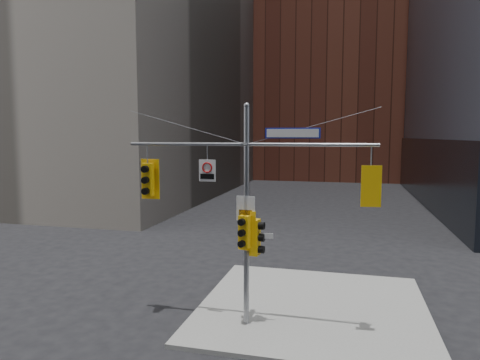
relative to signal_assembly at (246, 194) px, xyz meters
The scene contains 13 objects.
ground 4.85m from the signal_assembly, 90.00° to the right, with size 160.00×160.00×0.00m, color black.
sidewalk_corner 5.18m from the signal_assembly, 45.10° to the left, with size 8.00×8.00×0.15m, color gray.
brick_midrise 56.82m from the signal_assembly, 90.00° to the left, with size 26.00×20.00×28.00m, color brown.
signal_assembly is the anchor object (origin of this frame).
traffic_light_west_arm 3.44m from the signal_assembly, behind, with size 0.65×0.51×1.37m.
traffic_light_east_arm 3.79m from the signal_assembly, ahead, with size 0.58×0.49×1.22m.
traffic_light_pole_side 1.42m from the signal_assembly, ahead, with size 0.47×0.40×1.15m.
traffic_light_pole_front 1.19m from the signal_assembly, 89.70° to the right, with size 0.60×0.55×1.28m.
street_sign_blade 2.41m from the signal_assembly, ahead, with size 1.69×0.06×0.33m.
regulatory_sign_arm 1.51m from the signal_assembly, behind, with size 0.57×0.08×0.71m.
regulatory_sign_pole 0.47m from the signal_assembly, 90.00° to the right, with size 0.60×0.07×0.79m.
street_blade_ew 1.39m from the signal_assembly, ahead, with size 0.82×0.09×0.16m.
street_blade_ns 1.63m from the signal_assembly, 90.00° to the left, with size 0.09×0.66×0.13m.
Camera 1 is at (3.11, -11.12, 6.26)m, focal length 32.00 mm.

